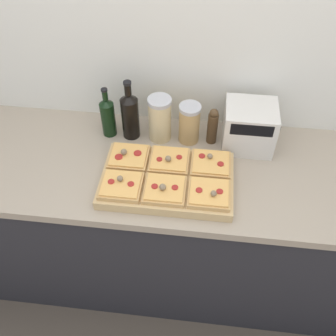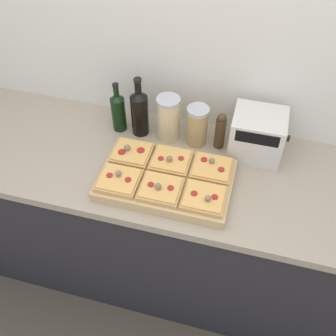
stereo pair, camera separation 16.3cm
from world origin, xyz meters
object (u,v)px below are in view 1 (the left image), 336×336
object	(u,v)px
olive_oil_bottle	(108,116)
toaster_oven	(249,127)
cutting_board	(167,180)
wine_bottle	(130,115)
grain_jar_short	(189,123)
pepper_mill	(213,126)
grain_jar_tall	(160,119)

from	to	relation	value
olive_oil_bottle	toaster_oven	world-z (taller)	olive_oil_bottle
olive_oil_bottle	toaster_oven	bearing A→B (deg)	-0.08
cutting_board	toaster_oven	bearing A→B (deg)	40.42
olive_oil_bottle	wine_bottle	xyz separation A→B (m)	(0.10, -0.00, 0.02)
cutting_board	toaster_oven	world-z (taller)	toaster_oven
olive_oil_bottle	toaster_oven	size ratio (longest dim) A/B	1.02
toaster_oven	grain_jar_short	bearing A→B (deg)	179.82
pepper_mill	toaster_oven	world-z (taller)	toaster_oven
grain_jar_tall	pepper_mill	world-z (taller)	grain_jar_tall
pepper_mill	toaster_oven	xyz separation A→B (m)	(0.16, -0.00, 0.01)
cutting_board	grain_jar_tall	distance (m)	0.31
olive_oil_bottle	pepper_mill	world-z (taller)	olive_oil_bottle
olive_oil_bottle	grain_jar_tall	xyz separation A→B (m)	(0.24, 0.00, 0.01)
toaster_oven	pepper_mill	bearing A→B (deg)	179.70
wine_bottle	toaster_oven	bearing A→B (deg)	-0.09
grain_jar_tall	toaster_oven	world-z (taller)	grain_jar_tall
grain_jar_short	pepper_mill	size ratio (longest dim) A/B	1.04
grain_jar_short	cutting_board	bearing A→B (deg)	-103.29
wine_bottle	grain_jar_tall	distance (m)	0.14
olive_oil_bottle	grain_jar_short	size ratio (longest dim) A/B	1.31
cutting_board	toaster_oven	xyz separation A→B (m)	(0.34, 0.29, 0.08)
wine_bottle	grain_jar_short	world-z (taller)	wine_bottle
cutting_board	toaster_oven	size ratio (longest dim) A/B	2.19
cutting_board	wine_bottle	size ratio (longest dim) A/B	1.83
pepper_mill	toaster_oven	size ratio (longest dim) A/B	0.74
wine_bottle	grain_jar_short	distance (m)	0.27
cutting_board	grain_jar_short	world-z (taller)	grain_jar_short
cutting_board	olive_oil_bottle	xyz separation A→B (m)	(-0.31, 0.29, 0.08)
grain_jar_tall	pepper_mill	size ratio (longest dim) A/B	1.19
olive_oil_bottle	wine_bottle	size ratio (longest dim) A/B	0.85
grain_jar_short	grain_jar_tall	bearing A→B (deg)	180.00
cutting_board	olive_oil_bottle	distance (m)	0.43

